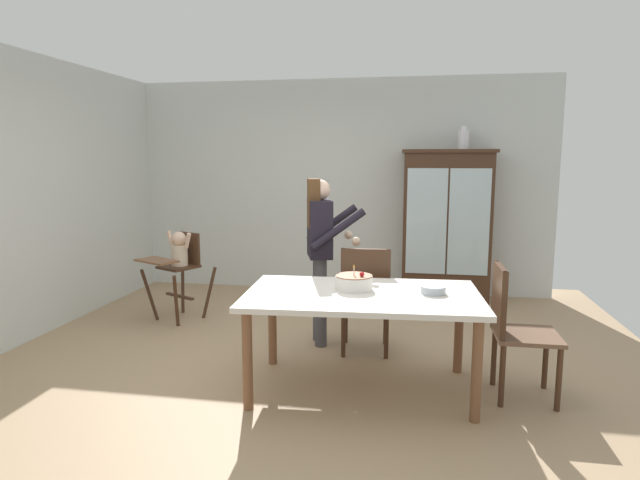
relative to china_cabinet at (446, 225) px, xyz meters
name	(u,v)px	position (x,y,z in m)	size (l,w,h in m)	color
ground_plane	(295,363)	(-1.35, -2.37, -0.91)	(6.24, 6.24, 0.00)	tan
wall_back	(339,187)	(-1.35, 0.26, 0.44)	(5.32, 0.06, 2.70)	silver
wall_left	(5,199)	(-3.98, -2.37, 0.44)	(0.06, 5.32, 2.70)	silver
china_cabinet	(446,225)	(0.00, 0.00, 0.00)	(1.09, 0.48, 1.82)	#422819
ceramic_vase	(464,139)	(0.16, 0.00, 1.02)	(0.13, 0.13, 0.27)	white
high_chair_with_toddler	(179,259)	(-2.84, -1.35, -0.26)	(0.77, 0.83, 0.95)	#422819
adult_person	(321,241)	(-1.22, -1.83, 0.05)	(0.60, 0.59, 1.53)	#47474C
dining_table	(362,304)	(-0.75, -2.77, -0.26)	(1.75, 1.10, 0.74)	silver
birthday_cake	(354,282)	(-0.82, -2.68, -0.12)	(0.28, 0.28, 0.19)	white
serving_bowl	(433,290)	(-0.24, -2.70, -0.15)	(0.18, 0.18, 0.06)	#B2BCC6
dining_chair_far_side	(365,293)	(-0.79, -2.05, -0.36)	(0.47, 0.47, 0.96)	#422819
dining_chair_right_end	(512,322)	(0.32, -2.70, -0.36)	(0.44, 0.44, 0.96)	#422819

